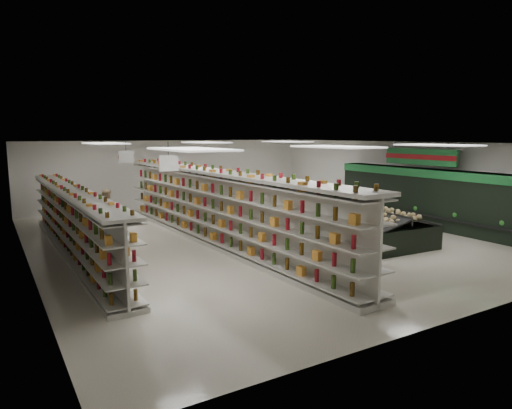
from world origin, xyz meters
TOP-DOWN VIEW (x-y plane):
  - floor at (0.00, 0.00)m, footprint 16.00×16.00m
  - ceiling at (0.00, 0.00)m, footprint 14.00×16.00m
  - wall_back at (0.00, 8.00)m, footprint 14.00×0.02m
  - wall_front at (0.00, -8.00)m, footprint 14.00×0.02m
  - wall_left at (-7.00, 0.00)m, footprint 0.02×16.00m
  - wall_right at (7.00, 0.00)m, footprint 0.02×16.00m
  - produce_wall_case at (6.53, -1.50)m, footprint 0.93×8.00m
  - aisle_sign_near at (-3.80, -2.00)m, footprint 0.52×0.06m
  - aisle_sign_far at (-3.80, 2.00)m, footprint 0.52×0.06m
  - hortifruti_banner at (6.25, -1.50)m, footprint 0.12×3.20m
  - gondola_left at (-5.71, 0.79)m, footprint 0.94×11.04m
  - gondola_center at (-1.55, -0.15)m, footprint 1.53×13.56m
  - produce_island at (2.92, -0.65)m, footprint 3.00×7.43m
  - soda_endcap at (-0.83, 4.97)m, footprint 1.21×0.94m
  - shopper_main at (-0.38, -2.11)m, footprint 0.62×0.42m
  - shopper_background at (-4.20, 3.26)m, footprint 0.48×0.77m

SIDE VIEW (x-z plane):
  - floor at x=0.00m, z-range 0.00..0.00m
  - produce_island at x=2.92m, z-range -0.05..1.04m
  - soda_endcap at x=-0.83m, z-range -0.02..1.38m
  - shopper_background at x=-4.20m, z-range 0.00..1.58m
  - shopper_main at x=-0.38m, z-range 0.00..1.66m
  - gondola_left at x=-5.71m, z-range -0.08..1.83m
  - gondola_center at x=-1.55m, z-range -0.10..2.25m
  - produce_wall_case at x=6.53m, z-range 0.14..2.34m
  - wall_back at x=0.00m, z-range 0.00..3.20m
  - wall_front at x=0.00m, z-range 0.00..3.20m
  - wall_left at x=-7.00m, z-range 0.00..3.20m
  - wall_right at x=7.00m, z-range 0.00..3.20m
  - hortifruti_banner at x=6.25m, z-range 2.18..3.13m
  - aisle_sign_near at x=-3.80m, z-range 2.38..3.13m
  - aisle_sign_far at x=-3.80m, z-range 2.38..3.13m
  - ceiling at x=0.00m, z-range 3.19..3.21m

